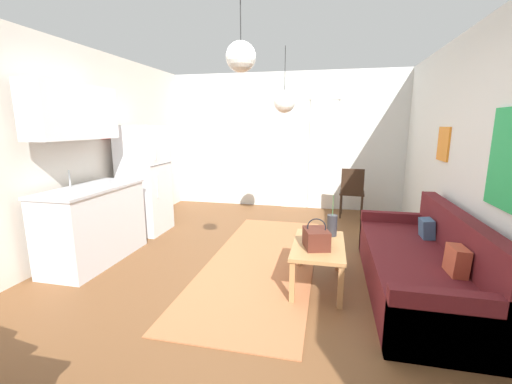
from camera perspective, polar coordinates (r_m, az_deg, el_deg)
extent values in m
cube|color=brown|center=(3.59, -3.18, -16.38)|extent=(5.10, 7.52, 0.10)
cube|color=silver|center=(6.62, 5.01, 8.73)|extent=(4.70, 0.10, 2.62)
cube|color=white|center=(6.56, 6.71, 6.34)|extent=(0.51, 0.02, 2.09)
cube|color=white|center=(6.52, 11.40, 6.17)|extent=(0.51, 0.02, 2.09)
cube|color=white|center=(6.52, 9.35, 15.70)|extent=(1.13, 0.03, 0.06)
cube|color=silver|center=(3.38, 37.50, 3.76)|extent=(0.10, 7.12, 2.62)
cube|color=orange|center=(4.70, 29.65, 7.23)|extent=(0.02, 0.39, 0.41)
cube|color=silver|center=(4.41, -33.68, 5.48)|extent=(0.10, 7.12, 2.62)
cube|color=red|center=(5.25, -24.26, 10.57)|extent=(0.02, 0.32, 0.40)
cube|color=#B26B42|center=(4.11, 1.07, -11.71)|extent=(1.24, 3.33, 0.01)
cube|color=#5B191E|center=(3.68, 25.67, -12.36)|extent=(0.86, 2.19, 0.41)
cube|color=#5B191E|center=(3.71, 31.33, -9.42)|extent=(0.15, 2.19, 0.82)
cube|color=#5B191E|center=(2.76, 30.81, -19.69)|extent=(0.86, 0.11, 0.54)
cube|color=#5B191E|center=(4.62, 22.89, -6.52)|extent=(0.86, 0.11, 0.54)
cube|color=#B74C33|center=(3.23, 31.36, -10.09)|extent=(0.14, 0.24, 0.24)
cube|color=#3D5B7F|center=(4.08, 27.38, -5.61)|extent=(0.14, 0.21, 0.22)
cube|color=#B27F4C|center=(3.46, 10.75, -9.05)|extent=(0.51, 0.92, 0.04)
cube|color=#B27F4C|center=(3.17, 6.27, -15.21)|extent=(0.05, 0.05, 0.41)
cube|color=#B27F4C|center=(3.16, 14.40, -15.61)|extent=(0.05, 0.05, 0.41)
cube|color=#B27F4C|center=(3.93, 7.65, -9.80)|extent=(0.05, 0.05, 0.41)
cube|color=#B27F4C|center=(3.93, 14.06, -10.10)|extent=(0.05, 0.05, 0.41)
cylinder|color=#2D2D33|center=(3.69, 12.99, -5.64)|extent=(0.11, 0.11, 0.23)
cylinder|color=#477F42|center=(3.63, 13.15, -2.24)|extent=(0.01, 0.01, 0.22)
cube|color=#512319|center=(3.31, 10.35, -7.91)|extent=(0.29, 0.34, 0.19)
torus|color=black|center=(3.28, 10.42, -6.04)|extent=(0.18, 0.01, 0.18)
cube|color=white|center=(5.28, -18.67, 2.02)|extent=(0.57, 0.64, 1.62)
cube|color=#4C4C51|center=(5.10, -16.03, 4.63)|extent=(0.01, 0.62, 0.01)
cylinder|color=#B7BABF|center=(4.92, -16.97, 6.62)|extent=(0.02, 0.02, 0.23)
cylinder|color=#B7BABF|center=(4.98, -16.65, 1.03)|extent=(0.02, 0.02, 0.36)
cube|color=silver|center=(4.43, -26.17, -5.23)|extent=(0.57, 1.29, 0.88)
cube|color=#B7BABF|center=(4.33, -26.70, 0.57)|extent=(0.60, 1.32, 0.03)
cube|color=#999BA0|center=(4.30, -27.05, -0.14)|extent=(0.36, 0.40, 0.10)
cylinder|color=#B7BABF|center=(4.42, -29.50, 2.02)|extent=(0.02, 0.02, 0.20)
cube|color=silver|center=(4.35, -29.08, 11.97)|extent=(0.32, 1.17, 0.61)
cylinder|color=black|center=(6.34, 17.77, -1.92)|extent=(0.03, 0.03, 0.43)
cylinder|color=black|center=(6.34, 14.52, -1.74)|extent=(0.03, 0.03, 0.43)
cylinder|color=black|center=(6.01, 17.80, -2.65)|extent=(0.03, 0.03, 0.43)
cylinder|color=black|center=(6.01, 14.37, -2.45)|extent=(0.03, 0.03, 0.43)
cube|color=black|center=(6.13, 16.24, -0.15)|extent=(0.45, 0.43, 0.04)
cube|color=black|center=(5.91, 16.33, 1.72)|extent=(0.38, 0.06, 0.44)
cylinder|color=black|center=(2.80, -2.70, 28.34)|extent=(0.01, 0.01, 0.37)
sphere|color=white|center=(2.72, -2.63, 22.28)|extent=(0.23, 0.23, 0.23)
cylinder|color=black|center=(4.58, 5.04, 20.52)|extent=(0.01, 0.01, 0.55)
sphere|color=white|center=(4.53, 4.95, 15.26)|extent=(0.29, 0.29, 0.29)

